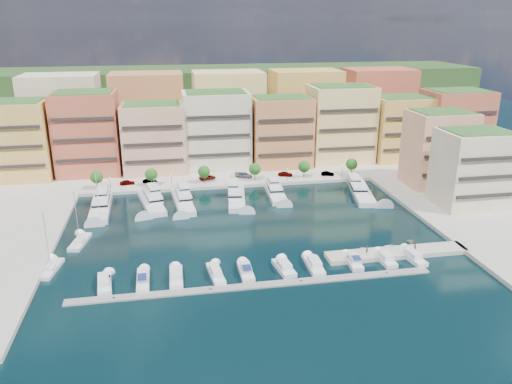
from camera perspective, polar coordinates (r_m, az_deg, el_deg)
The scene contains 62 objects.
ground at distance 126.05m, azimuth -1.04°, elevation -3.90°, with size 400.00×400.00×0.00m, color black.
north_quay at distance 184.21m, azimuth -4.15°, elevation 3.56°, with size 220.00×64.00×2.00m, color #9E998E.
east_quay at distance 142.26m, azimuth 25.05°, elevation -3.04°, with size 34.00×76.00×2.00m, color #9E998E.
hillside at distance 230.62m, azimuth -5.46°, elevation 6.71°, with size 240.00×40.00×58.00m, color #193515.
south_pontoon at distance 99.07m, azimuth 0.05°, elevation -10.72°, with size 72.00×2.20×0.35m, color gray.
finger_pier at distance 115.47m, azimuth 15.76°, elevation -6.93°, with size 32.00×5.00×2.00m, color #9E998E.
apartment_0 at distance 175.04m, azimuth -25.89°, elevation 5.34°, with size 22.00×16.50×24.80m.
apartment_1 at distance 172.09m, azimuth -18.69°, elevation 6.40°, with size 20.00×16.50×26.80m.
apartment_2 at distance 168.70m, azimuth -11.62°, elevation 6.08°, with size 20.00×15.50×22.80m.
apartment_3 at distance 171.05m, azimuth -4.56°, elevation 7.10°, with size 22.00×16.50×25.80m.
apartment_4 at distance 172.83m, azimuth 2.85°, elevation 6.92°, with size 20.00×15.50×23.80m.
apartment_5 at distance 180.55m, azimuth 9.59°, elevation 7.70°, with size 22.00×16.50×26.80m.
apartment_6 at distance 187.66m, azimuth 16.16°, elevation 7.02°, with size 20.00×15.50×22.80m.
apartment_7 at distance 195.41m, azimuth 21.76°, elevation 7.17°, with size 22.00×16.50×24.80m.
apartment_east_a at distance 161.00m, azimuth 20.11°, elevation 4.68°, with size 18.00×14.50×22.80m.
apartment_east_b at distance 146.55m, azimuth 23.50°, elevation 2.49°, with size 18.00×14.50×20.80m.
backblock_0 at distance 194.94m, azimuth -21.12°, elevation 8.03°, with size 26.00×18.00×30.00m, color beige.
backblock_1 at distance 191.57m, azimuth -12.20°, elevation 8.70°, with size 26.00×18.00×30.00m, color #B66244.
backblock_2 at distance 192.87m, azimuth -3.16°, elevation 9.17°, with size 26.00×18.00×30.00m, color #E9C97B.
backblock_3 at distance 198.75m, azimuth 5.57°, elevation 9.40°, with size 26.00×18.00×30.00m, color #DD9F50.
backblock_4 at distance 208.81m, azimuth 13.63°, elevation 9.43°, with size 26.00×18.00×30.00m, color #BD523F.
tree_0 at distance 156.12m, azimuth -17.76°, elevation 1.61°, with size 3.80×3.80×5.65m.
tree_1 at distance 154.71m, azimuth -11.89°, elevation 1.97°, with size 3.80×3.80×5.65m.
tree_2 at distance 154.95m, azimuth -5.97°, elevation 2.32°, with size 3.80×3.80×5.65m.
tree_3 at distance 156.83m, azimuth -0.13°, elevation 2.63°, with size 3.80×3.80×5.65m.
tree_4 at distance 160.30m, azimuth 5.52°, elevation 2.91°, with size 3.80×3.80×5.65m.
tree_5 at distance 165.24m, azimuth 10.88°, elevation 3.14°, with size 3.80×3.80×5.65m.
lamppost_0 at distance 153.69m, azimuth -16.35°, elevation 1.13°, with size 0.30×0.30×4.20m.
lamppost_1 at distance 152.68m, azimuth -9.63°, elevation 1.53°, with size 0.30×0.30×4.20m.
lamppost_2 at distance 153.77m, azimuth -2.92°, elevation 1.91°, with size 0.30×0.30×4.20m.
lamppost_3 at distance 156.94m, azimuth 3.62°, elevation 2.25°, with size 0.30×0.30×4.20m.
lamppost_4 at distance 162.06m, azimuth 9.82°, elevation 2.55°, with size 0.30×0.30×4.20m.
yacht_0 at distance 143.15m, azimuth -17.29°, elevation -1.40°, with size 5.68×22.15×7.30m.
yacht_1 at distance 142.90m, azimuth -11.86°, elevation -1.01°, with size 8.65×20.40×7.30m.
yacht_2 at distance 142.44m, azimuth -8.39°, elevation -0.81°, with size 6.41×21.08×7.30m.
yacht_3 at distance 143.76m, azimuth -2.27°, elevation -0.43°, with size 7.11×20.79×7.30m.
yacht_4 at distance 147.12m, azimuth 2.22°, elevation -0.01°, with size 5.51×17.35×7.30m.
yacht_6 at distance 152.04m, azimuth 11.78°, elevation 0.28°, with size 9.51×23.34×7.30m.
cruiser_0 at distance 103.26m, azimuth -16.93°, elevation -9.96°, with size 3.47×8.62×2.55m.
cruiser_1 at distance 102.49m, azimuth -12.78°, elevation -9.79°, with size 2.57×9.23×2.66m.
cruiser_2 at distance 102.32m, azimuth -9.10°, elevation -9.60°, with size 2.73×8.74×2.55m.
cruiser_3 at distance 102.63m, azimuth -4.61°, elevation -9.31°, with size 3.33×9.34×2.55m.
cruiser_4 at distance 103.27m, azimuth -1.17°, elevation -9.04°, with size 2.55×8.12×2.66m.
cruiser_5 at distance 104.70m, azimuth 3.23°, elevation -8.66°, with size 3.84×8.04×2.55m.
cruiser_6 at distance 106.25m, azimuth 6.65°, elevation -8.33°, with size 2.90×8.63×2.55m.
cruiser_7 at distance 108.90m, azimuth 11.08°, elevation -7.85°, with size 2.94×7.50×2.66m.
cruiser_8 at distance 111.58m, azimuth 14.55°, elevation -7.45°, with size 2.77×7.25×2.55m.
cruiser_9 at distance 114.17m, azimuth 17.40°, elevation -7.10°, with size 3.57×8.78×2.55m.
sailboat_1 at distance 123.27m, azimuth -19.47°, elevation -5.46°, with size 4.43×9.58×13.20m.
sailboat_0 at distance 112.76m, azimuth -22.42°, elevation -8.20°, with size 4.21×9.11×13.20m.
sailboat_2 at distance 135.49m, azimuth -17.37°, elevation -2.99°, with size 3.83×8.73×13.20m.
tender_1 at distance 116.07m, azimuth 12.11°, elevation -6.26°, with size 1.22×1.41×0.75m, color #C0B593.
tender_3 at distance 122.35m, azimuth 17.19°, elevation -5.33°, with size 1.39×1.61×0.85m, color beige.
tender_2 at distance 117.91m, azimuth 15.38°, elevation -6.10°, with size 2.90×4.06×0.84m, color silver.
car_0 at distance 158.77m, azimuth -14.50°, elevation 1.09°, with size 1.82×4.52×1.54m, color gray.
car_1 at distance 158.48m, azimuth -12.04°, elevation 1.23°, with size 1.52×4.36×1.44m, color gray.
car_2 at distance 159.42m, azimuth -5.57°, elevation 1.69°, with size 2.49×5.40×1.50m, color gray.
car_3 at distance 160.99m, azimuth -1.40°, elevation 1.98°, with size 2.33×5.74×1.66m, color gray.
car_4 at distance 162.40m, azimuth 3.36°, elevation 2.09°, with size 1.88×4.67×1.59m, color gray.
car_5 at distance 164.31m, azimuth 8.18°, elevation 2.09°, with size 1.47×4.22×1.39m, color gray.
person_0 at distance 112.03m, azimuth 12.56°, elevation -6.40°, with size 0.65×0.43×1.78m, color #213043.
person_1 at distance 116.44m, azimuth 17.68°, elevation -5.94°, with size 0.75×0.58×1.54m, color #513330.
Camera 1 is at (-18.33, -114.53, 49.35)m, focal length 35.00 mm.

